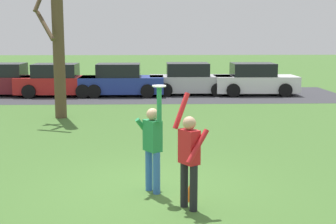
{
  "coord_description": "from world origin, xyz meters",
  "views": [
    {
      "loc": [
        -0.01,
        -8.96,
        3.04
      ],
      "look_at": [
        0.28,
        0.53,
        1.47
      ],
      "focal_mm": 50.64,
      "sensor_mm": 36.0,
      "label": 1
    }
  ],
  "objects_px": {
    "person_catcher": "(153,143)",
    "field_cone_orange": "(190,192)",
    "frisbee_disc": "(159,86)",
    "parked_car_maroon": "(5,81)",
    "parked_car_silver": "(190,80)",
    "parked_car_red": "(58,81)",
    "parked_car_blue": "(121,81)",
    "parked_car_white": "(255,80)",
    "person_defender": "(189,155)",
    "bare_tree_tall": "(56,28)"
  },
  "relations": [
    {
      "from": "parked_car_maroon",
      "to": "person_catcher",
      "type": "bearing_deg",
      "value": -63.79
    },
    {
      "from": "parked_car_maroon",
      "to": "bare_tree_tall",
      "type": "height_order",
      "value": "bare_tree_tall"
    },
    {
      "from": "parked_car_silver",
      "to": "field_cone_orange",
      "type": "relative_size",
      "value": 12.82
    },
    {
      "from": "frisbee_disc",
      "to": "bare_tree_tall",
      "type": "bearing_deg",
      "value": 112.51
    },
    {
      "from": "frisbee_disc",
      "to": "parked_car_maroon",
      "type": "distance_m",
      "value": 16.89
    },
    {
      "from": "person_defender",
      "to": "parked_car_silver",
      "type": "distance_m",
      "value": 15.94
    },
    {
      "from": "parked_car_blue",
      "to": "parked_car_white",
      "type": "bearing_deg",
      "value": 1.42
    },
    {
      "from": "parked_car_red",
      "to": "parked_car_silver",
      "type": "relative_size",
      "value": 1.0
    },
    {
      "from": "person_defender",
      "to": "field_cone_orange",
      "type": "xyz_separation_m",
      "value": [
        0.06,
        0.44,
        -0.82
      ]
    },
    {
      "from": "person_catcher",
      "to": "field_cone_orange",
      "type": "height_order",
      "value": "person_catcher"
    },
    {
      "from": "bare_tree_tall",
      "to": "parked_car_white",
      "type": "bearing_deg",
      "value": 36.64
    },
    {
      "from": "parked_car_red",
      "to": "parked_car_white",
      "type": "bearing_deg",
      "value": 0.96
    },
    {
      "from": "parked_car_red",
      "to": "parked_car_white",
      "type": "relative_size",
      "value": 1.0
    },
    {
      "from": "person_catcher",
      "to": "parked_car_silver",
      "type": "relative_size",
      "value": 0.51
    },
    {
      "from": "person_defender",
      "to": "parked_car_red",
      "type": "distance_m",
      "value": 16.37
    },
    {
      "from": "frisbee_disc",
      "to": "bare_tree_tall",
      "type": "xyz_separation_m",
      "value": [
        -3.55,
        8.56,
        1.16
      ]
    },
    {
      "from": "field_cone_orange",
      "to": "parked_car_red",
      "type": "bearing_deg",
      "value": 109.56
    },
    {
      "from": "parked_car_red",
      "to": "parked_car_blue",
      "type": "relative_size",
      "value": 1.0
    },
    {
      "from": "person_defender",
      "to": "field_cone_orange",
      "type": "distance_m",
      "value": 0.93
    },
    {
      "from": "parked_car_white",
      "to": "field_cone_orange",
      "type": "height_order",
      "value": "parked_car_white"
    },
    {
      "from": "bare_tree_tall",
      "to": "parked_car_silver",
      "type": "bearing_deg",
      "value": 51.32
    },
    {
      "from": "person_catcher",
      "to": "person_defender",
      "type": "bearing_deg",
      "value": 0.0
    },
    {
      "from": "parked_car_silver",
      "to": "person_catcher",
      "type": "bearing_deg",
      "value": -97.12
    },
    {
      "from": "parked_car_silver",
      "to": "field_cone_orange",
      "type": "height_order",
      "value": "parked_car_silver"
    },
    {
      "from": "parked_car_maroon",
      "to": "parked_car_red",
      "type": "xyz_separation_m",
      "value": [
        2.69,
        -0.33,
        0.0
      ]
    },
    {
      "from": "person_defender",
      "to": "frisbee_disc",
      "type": "height_order",
      "value": "frisbee_disc"
    },
    {
      "from": "parked_car_white",
      "to": "bare_tree_tall",
      "type": "bearing_deg",
      "value": -143.38
    },
    {
      "from": "field_cone_orange",
      "to": "person_defender",
      "type": "bearing_deg",
      "value": -97.57
    },
    {
      "from": "parked_car_blue",
      "to": "bare_tree_tall",
      "type": "bearing_deg",
      "value": -106.63
    },
    {
      "from": "person_catcher",
      "to": "field_cone_orange",
      "type": "distance_m",
      "value": 1.18
    },
    {
      "from": "frisbee_disc",
      "to": "parked_car_red",
      "type": "relative_size",
      "value": 0.06
    },
    {
      "from": "frisbee_disc",
      "to": "parked_car_silver",
      "type": "relative_size",
      "value": 0.06
    },
    {
      "from": "parked_car_red",
      "to": "parked_car_maroon",
      "type": "bearing_deg",
      "value": 172.9
    },
    {
      "from": "parked_car_maroon",
      "to": "parked_car_blue",
      "type": "height_order",
      "value": "same"
    },
    {
      "from": "parked_car_blue",
      "to": "parked_car_white",
      "type": "height_order",
      "value": "same"
    },
    {
      "from": "frisbee_disc",
      "to": "person_catcher",
      "type": "bearing_deg",
      "value": 124.49
    },
    {
      "from": "parked_car_maroon",
      "to": "parked_car_white",
      "type": "xyz_separation_m",
      "value": [
        12.47,
        -0.16,
        0.0
      ]
    },
    {
      "from": "parked_car_white",
      "to": "frisbee_disc",
      "type": "bearing_deg",
      "value": -108.56
    },
    {
      "from": "parked_car_maroon",
      "to": "bare_tree_tall",
      "type": "distance_m",
      "value": 8.02
    },
    {
      "from": "parked_car_maroon",
      "to": "parked_car_white",
      "type": "height_order",
      "value": "same"
    },
    {
      "from": "person_defender",
      "to": "parked_car_red",
      "type": "height_order",
      "value": "person_defender"
    },
    {
      "from": "bare_tree_tall",
      "to": "field_cone_orange",
      "type": "relative_size",
      "value": 19.9
    },
    {
      "from": "frisbee_disc",
      "to": "parked_car_silver",
      "type": "distance_m",
      "value": 15.32
    },
    {
      "from": "person_catcher",
      "to": "parked_car_blue",
      "type": "bearing_deg",
      "value": 151.68
    },
    {
      "from": "parked_car_blue",
      "to": "field_cone_orange",
      "type": "distance_m",
      "value": 15.23
    },
    {
      "from": "person_defender",
      "to": "bare_tree_tall",
      "type": "relative_size",
      "value": 0.32
    },
    {
      "from": "parked_car_maroon",
      "to": "parked_car_red",
      "type": "relative_size",
      "value": 1.0
    },
    {
      "from": "person_defender",
      "to": "parked_car_maroon",
      "type": "distance_m",
      "value": 17.72
    },
    {
      "from": "person_catcher",
      "to": "parked_car_blue",
      "type": "xyz_separation_m",
      "value": [
        -1.57,
        14.57,
        -0.25
      ]
    },
    {
      "from": "parked_car_red",
      "to": "frisbee_disc",
      "type": "bearing_deg",
      "value": -72.06
    }
  ]
}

